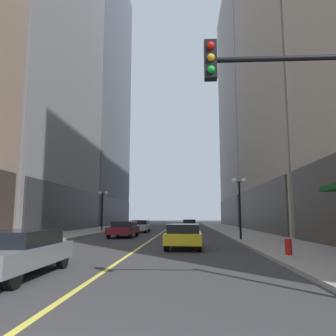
{
  "coord_description": "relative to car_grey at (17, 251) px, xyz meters",
  "views": [
    {
      "loc": [
        2.63,
        -3.17,
        1.75
      ],
      "look_at": [
        0.5,
        36.05,
        7.44
      ],
      "focal_mm": 35.61,
      "sensor_mm": 36.0,
      "label": 1
    }
  ],
  "objects": [
    {
      "name": "ground_plane",
      "position": [
        2.37,
        28.38,
        -0.72
      ],
      "size": [
        200.0,
        200.0,
        0.0
      ],
      "primitive_type": "plane",
      "color": "#38383A"
    },
    {
      "name": "lane_centre_stripe",
      "position": [
        2.37,
        28.38,
        -0.72
      ],
      "size": [
        0.16,
        70.0,
        0.01
      ],
      "primitive_type": "cube",
      "color": "#E5D64C",
      "rests_on": "ground"
    },
    {
      "name": "car_silver",
      "position": [
        0.02,
        26.73,
        -0.0
      ],
      "size": [
        1.83,
        4.3,
        1.32
      ],
      "color": "#B7B7BC",
      "rests_on": "ground"
    },
    {
      "name": "sidewalk_left",
      "position": [
        -5.88,
        28.38,
        -0.65
      ],
      "size": [
        4.5,
        78.0,
        0.15
      ],
      "primitive_type": "cube",
      "color": "#9E9991",
      "rests_on": "ground"
    },
    {
      "name": "car_grey",
      "position": [
        0.0,
        0.0,
        0.0
      ],
      "size": [
        1.88,
        4.73,
        1.32
      ],
      "color": "slate",
      "rests_on": "ground"
    },
    {
      "name": "car_yellow",
      "position": [
        4.85,
        8.7,
        -0.0
      ],
      "size": [
        2.01,
        4.51,
        1.32
      ],
      "color": "yellow",
      "rests_on": "ground"
    },
    {
      "name": "fire_hydrant_right",
      "position": [
        9.27,
        4.73,
        -0.32
      ],
      "size": [
        0.28,
        0.28,
        0.8
      ],
      "primitive_type": "cylinder",
      "color": "red",
      "rests_on": "ground"
    },
    {
      "name": "building_right_far",
      "position": [
        20.41,
        53.38,
        22.84
      ],
      "size": [
        15.29,
        26.0,
        47.26
      ],
      "color": "#A8A399",
      "rests_on": "ground"
    },
    {
      "name": "building_left_far",
      "position": [
        -13.62,
        53.38,
        25.92
      ],
      "size": [
        11.16,
        26.0,
        53.47
      ],
      "color": "slate",
      "rests_on": "ground"
    },
    {
      "name": "building_right_mid",
      "position": [
        19.89,
        27.88,
        21.35
      ],
      "size": [
        14.24,
        24.0,
        44.3
      ],
      "color": "#B7AD99",
      "rests_on": "ground"
    },
    {
      "name": "street_lamp_left_far",
      "position": [
        -4.03,
        25.9,
        2.54
      ],
      "size": [
        1.06,
        0.36,
        4.43
      ],
      "color": "black",
      "rests_on": "ground"
    },
    {
      "name": "car_green",
      "position": [
        5.41,
        34.36,
        -0.0
      ],
      "size": [
        1.91,
        4.27,
        1.32
      ],
      "color": "#196038",
      "rests_on": "ground"
    },
    {
      "name": "sidewalk_right",
      "position": [
        10.62,
        28.38,
        -0.65
      ],
      "size": [
        4.5,
        78.0,
        0.15
      ],
      "primitive_type": "cube",
      "color": "#9E9991",
      "rests_on": "ground"
    },
    {
      "name": "car_maroon",
      "position": [
        -0.23,
        18.2,
        0.0
      ],
      "size": [
        2.06,
        4.6,
        1.32
      ],
      "color": "maroon",
      "rests_on": "ground"
    },
    {
      "name": "traffic_light_near_right",
      "position": [
        7.72,
        -2.73,
        3.02
      ],
      "size": [
        3.43,
        0.34,
        5.65
      ],
      "color": "black",
      "rests_on": "ground"
    },
    {
      "name": "street_lamp_right_mid",
      "position": [
        8.77,
        13.99,
        2.54
      ],
      "size": [
        1.06,
        0.36,
        4.43
      ],
      "color": "black",
      "rests_on": "ground"
    }
  ]
}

